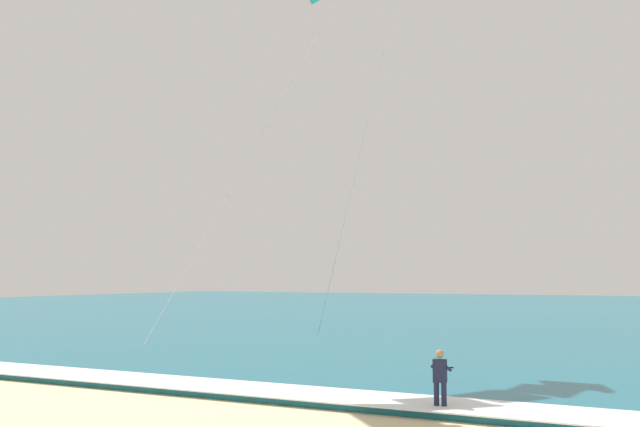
% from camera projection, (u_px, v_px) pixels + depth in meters
% --- Properties ---
extents(surfboard, '(0.55, 1.43, 0.09)m').
position_uv_depth(surfboard, '(441.00, 414.00, 19.09)').
color(surfboard, '#239EC6').
rests_on(surfboard, ground).
extents(kitesurfer, '(0.55, 0.54, 1.69)m').
position_uv_depth(kitesurfer, '(440.00, 378.00, 19.18)').
color(kitesurfer, '#191E38').
rests_on(kitesurfer, ground).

